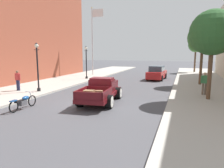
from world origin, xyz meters
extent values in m
plane|color=#47474C|center=(0.00, 0.00, 0.00)|extent=(140.00, 140.00, 0.00)
cube|color=#ADA89E|center=(-7.25, 0.00, 0.07)|extent=(5.50, 64.00, 0.15)
cube|color=#ADA89E|center=(7.25, 0.00, 0.07)|extent=(5.50, 64.00, 0.15)
cube|color=#510F14|center=(0.33, 0.42, 0.54)|extent=(2.27, 5.06, 0.24)
cube|color=#510F14|center=(0.29, 0.77, 1.06)|extent=(1.67, 1.26, 0.80)
cube|color=#510F14|center=(0.29, 0.72, 1.52)|extent=(1.53, 1.08, 0.12)
cube|color=#3D4C5B|center=(0.23, 1.34, 1.22)|extent=(1.32, 0.18, 0.44)
cube|color=#510F14|center=(0.15, 2.07, 0.92)|extent=(1.47, 1.63, 0.52)
cube|color=silver|center=(0.07, 2.86, 0.90)|extent=(0.69, 0.17, 0.47)
cube|color=#510F14|center=(0.47, -0.97, 0.68)|extent=(1.90, 2.27, 0.04)
cube|color=#510F14|center=(-0.33, -1.05, 0.90)|extent=(0.30, 2.10, 0.44)
cube|color=#510F14|center=(1.28, -0.88, 0.90)|extent=(0.30, 2.10, 0.44)
cube|color=#510F14|center=(0.58, -1.97, 0.90)|extent=(1.62, 0.25, 0.44)
cube|color=#510F14|center=(0.37, 0.04, 0.90)|extent=(1.62, 0.25, 0.44)
cylinder|color=black|center=(-0.71, 1.67, 0.40)|extent=(0.44, 0.83, 0.80)
cylinder|color=silver|center=(-0.89, 1.65, 0.40)|extent=(0.08, 0.65, 0.66)
cylinder|color=silver|center=(-0.90, 1.65, 0.40)|extent=(0.05, 0.24, 0.24)
cylinder|color=black|center=(1.08, 1.86, 0.40)|extent=(0.44, 0.83, 0.80)
cylinder|color=silver|center=(1.26, 1.88, 0.40)|extent=(0.08, 0.65, 0.66)
cylinder|color=silver|center=(1.27, 1.88, 0.40)|extent=(0.05, 0.24, 0.24)
cylinder|color=black|center=(-0.42, -1.01, 0.40)|extent=(0.44, 0.83, 0.80)
cylinder|color=silver|center=(-0.61, -1.03, 0.40)|extent=(0.08, 0.65, 0.66)
cylinder|color=silver|center=(-0.62, -1.03, 0.40)|extent=(0.05, 0.24, 0.24)
cylinder|color=black|center=(1.36, -0.82, 0.40)|extent=(0.44, 0.83, 0.80)
cylinder|color=silver|center=(1.54, -0.80, 0.40)|extent=(0.08, 0.65, 0.66)
cylinder|color=silver|center=(1.55, -0.80, 0.40)|extent=(0.05, 0.24, 0.24)
cube|color=olive|center=(0.33, -1.33, 0.90)|extent=(0.64, 0.50, 0.40)
cube|color=#3D2D1E|center=(0.33, -1.33, 0.90)|extent=(0.62, 0.11, 0.42)
cube|color=brown|center=(0.66, -0.65, 0.84)|extent=(0.50, 0.41, 0.28)
torus|color=black|center=(-3.22, -1.89, 0.33)|extent=(0.08, 0.67, 0.67)
torus|color=black|center=(-3.20, -3.34, 0.33)|extent=(0.08, 0.67, 0.67)
cube|color=#4C4C51|center=(-3.21, -2.66, 0.38)|extent=(0.25, 0.44, 0.28)
ellipsoid|color=navy|center=(-3.21, -2.41, 0.61)|extent=(0.27, 0.52, 0.24)
cube|color=black|center=(-3.20, -2.91, 0.53)|extent=(0.23, 0.56, 0.10)
cylinder|color=silver|center=(-3.22, -1.95, 0.64)|extent=(0.05, 0.25, 0.58)
cylinder|color=silver|center=(-3.22, -2.07, 0.91)|extent=(0.62, 0.05, 0.04)
cube|color=navy|center=(-3.20, -3.34, 0.66)|extent=(0.19, 0.40, 0.06)
cube|color=#AD1E1E|center=(2.33, 13.32, 0.61)|extent=(2.04, 4.42, 0.80)
cube|color=#384C5B|center=(2.32, 13.17, 1.33)|extent=(1.67, 2.11, 0.64)
cylinder|color=black|center=(1.60, 14.67, 0.33)|extent=(0.27, 0.67, 0.66)
cylinder|color=black|center=(3.25, 14.54, 0.33)|extent=(0.27, 0.67, 0.66)
cylinder|color=black|center=(1.41, 12.10, 0.33)|extent=(0.27, 0.67, 0.66)
cylinder|color=black|center=(3.06, 11.97, 0.33)|extent=(0.27, 0.67, 0.66)
cylinder|color=#232847|center=(-7.43, 1.32, 0.58)|extent=(0.14, 0.14, 0.86)
cylinder|color=#232847|center=(-7.25, 1.32, 0.58)|extent=(0.14, 0.14, 0.86)
cube|color=#B23333|center=(-7.34, 1.32, 1.29)|extent=(0.36, 0.22, 0.56)
cylinder|color=#B23333|center=(-7.56, 1.32, 1.26)|extent=(0.09, 0.09, 0.54)
cylinder|color=#B23333|center=(-7.12, 1.32, 1.26)|extent=(0.09, 0.09, 0.54)
sphere|color=brown|center=(-7.34, 1.32, 1.69)|extent=(0.22, 0.22, 0.22)
cylinder|color=brown|center=(6.76, 4.52, 0.58)|extent=(0.14, 0.14, 0.86)
cylinder|color=brown|center=(6.94, 4.52, 0.58)|extent=(0.14, 0.14, 0.86)
cube|color=#387A47|center=(6.85, 4.52, 1.29)|extent=(0.36, 0.22, 0.56)
cylinder|color=#387A47|center=(6.63, 4.52, 1.26)|extent=(0.09, 0.09, 0.54)
cylinder|color=#387A47|center=(7.07, 4.52, 1.26)|extent=(0.09, 0.09, 0.54)
sphere|color=tan|center=(6.85, 4.52, 1.69)|extent=(0.22, 0.22, 0.22)
cylinder|color=black|center=(-5.57, 1.64, 0.27)|extent=(0.28, 0.28, 0.24)
cylinder|color=black|center=(-5.57, 1.64, 1.99)|extent=(0.12, 0.12, 3.20)
cylinder|color=black|center=(-5.57, 1.64, 3.44)|extent=(0.50, 0.04, 0.04)
sphere|color=silver|center=(-5.57, 1.64, 3.75)|extent=(0.32, 0.32, 0.32)
cone|color=black|center=(-5.57, 1.64, 3.93)|extent=(0.24, 0.24, 0.14)
cylinder|color=black|center=(-5.57, 10.25, 0.27)|extent=(0.28, 0.28, 0.24)
cylinder|color=black|center=(-5.57, 10.25, 1.99)|extent=(0.12, 0.12, 3.20)
cylinder|color=black|center=(-5.57, 10.25, 3.44)|extent=(0.50, 0.04, 0.04)
sphere|color=silver|center=(-5.57, 10.25, 3.75)|extent=(0.32, 0.32, 0.32)
cone|color=black|center=(-5.57, 10.25, 3.93)|extent=(0.24, 0.24, 0.14)
cylinder|color=#B2B2B7|center=(-6.75, 14.61, 4.65)|extent=(0.12, 0.12, 9.00)
sphere|color=gold|center=(-6.75, 14.61, 9.23)|extent=(0.16, 0.16, 0.16)
cube|color=silver|center=(-5.89, 14.61, 8.50)|extent=(1.60, 0.03, 1.00)
cylinder|color=brown|center=(6.99, 3.04, 1.77)|extent=(0.26, 0.26, 3.24)
sphere|color=#285628|center=(6.99, 3.04, 4.48)|extent=(2.90, 2.90, 2.90)
cylinder|color=brown|center=(6.93, 9.84, 1.87)|extent=(0.26, 0.26, 3.43)
sphere|color=#33662D|center=(6.93, 9.84, 4.63)|extent=(2.80, 2.80, 2.80)
cylinder|color=brown|center=(8.20, 15.11, 1.72)|extent=(0.26, 0.26, 3.14)
sphere|color=#33662D|center=(8.20, 15.11, 4.08)|extent=(2.12, 2.12, 2.12)
cylinder|color=brown|center=(7.01, 23.71, 1.87)|extent=(0.26, 0.26, 3.44)
sphere|color=#3D7538|center=(7.01, 23.71, 4.46)|extent=(2.33, 2.33, 2.33)
camera|label=1|loc=(5.35, -11.67, 3.21)|focal=32.76mm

